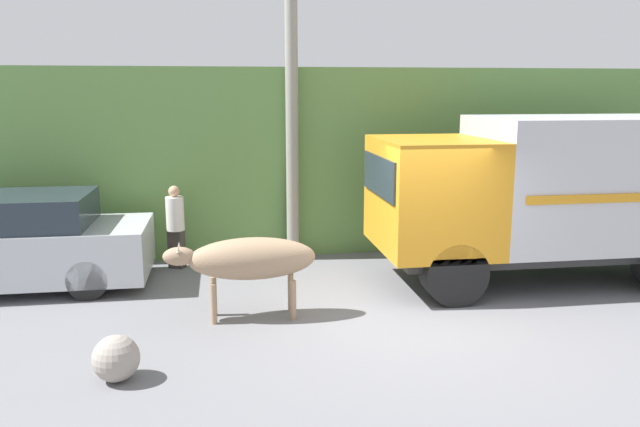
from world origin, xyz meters
The scene contains 9 objects.
ground_plane centered at (0.00, 0.00, 0.00)m, with size 60.00×60.00×0.00m, color slate.
hillside_embankment centered at (0.00, 7.40, 1.90)m, with size 32.00×6.87×3.80m.
building_backdrop centered at (-3.52, 5.47, 1.77)m, with size 4.75×2.70×3.51m.
cargo_truck centered at (2.92, 1.56, 1.65)m, with size 6.07×2.35×2.90m.
brown_cow centered at (-2.42, 0.52, 0.90)m, with size 2.23×0.63×1.23m.
parked_suv centered at (-6.43, 2.57, 0.79)m, with size 4.72×1.86×1.63m.
pedestrian_on_hill centered at (-3.69, 3.42, 0.87)m, with size 0.46×0.46×1.59m.
utility_pole centered at (-1.41, 3.72, 3.27)m, with size 0.90×0.24×6.33m.
roadside_rock centered at (-4.07, -1.31, 0.28)m, with size 0.55×0.55×0.55m.
Camera 1 is at (-2.75, -8.41, 3.37)m, focal length 35.00 mm.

